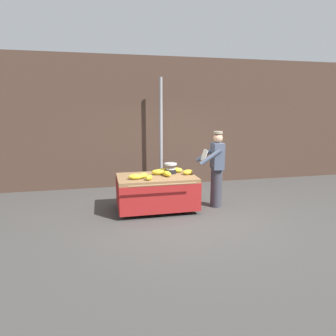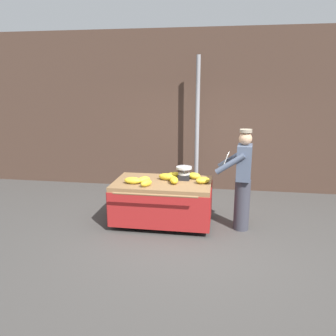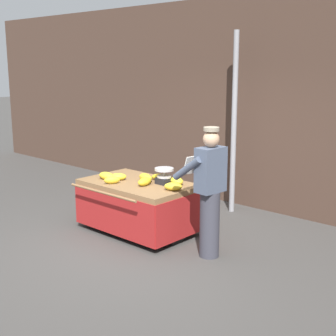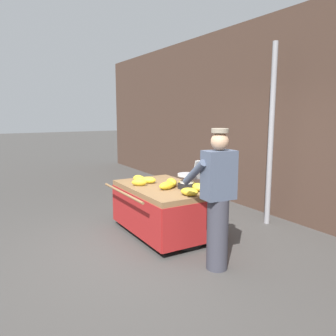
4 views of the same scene
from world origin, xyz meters
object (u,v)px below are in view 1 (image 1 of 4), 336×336
Objects in this scene: banana_cart at (157,185)px; banana_bunch_1 at (177,170)px; banana_bunch_0 at (167,174)px; banana_bunch_4 at (158,172)px; banana_bunch_6 at (143,176)px; banana_bunch_2 at (188,172)px; banana_bunch_5 at (136,177)px; street_pole at (161,135)px; banana_bunch_7 at (162,171)px; vendor_person at (216,169)px; weighing_scale at (171,168)px; banana_bunch_3 at (149,177)px.

banana_cart is 0.65m from banana_bunch_1.
banana_bunch_4 is (-0.16, 0.18, 0.00)m from banana_bunch_0.
banana_bunch_6 is at bearing -154.89° from banana_bunch_1.
banana_bunch_4 is at bearing 170.72° from banana_bunch_2.
banana_cart is 0.58m from banana_bunch_5.
banana_cart is 6.74× the size of banana_bunch_2.
street_pole is 1.77× the size of banana_cart.
street_pole is at bearing 68.14° from banana_bunch_6.
banana_bunch_0 reaches higher than banana_bunch_2.
vendor_person is (1.18, -0.35, 0.06)m from banana_bunch_7.
banana_bunch_4 reaches higher than banana_bunch_0.
banana_bunch_2 reaches higher than banana_bunch_6.
banana_bunch_5 is at bearing -150.00° from banana_bunch_4.
banana_bunch_2 reaches higher than banana_cart.
banana_bunch_7 is (-0.28, -1.48, -0.69)m from street_pole.
vendor_person is (1.14, 0.03, 0.05)m from banana_bunch_0.
street_pole is 1.86m from banana_bunch_4.
banana_bunch_2 is 1.19m from banana_bunch_5.
weighing_scale is (0.36, 0.18, 0.33)m from banana_cart.
banana_bunch_1 is at bearing 25.29° from banana_bunch_5.
banana_bunch_5 is at bearing -153.83° from banana_bunch_6.
street_pole is 11.92× the size of banana_bunch_2.
banana_bunch_2 is at bearing -57.00° from banana_bunch_1.
street_pole is 10.14× the size of banana_bunch_7.
banana_bunch_0 reaches higher than banana_bunch_3.
banana_bunch_0 is at bearing -48.46° from banana_bunch_4.
banana_bunch_2 is (0.18, -0.27, -0.00)m from banana_bunch_1.
banana_bunch_0 is at bearing -84.41° from banana_bunch_7.
vendor_person is at bearing -3.31° from banana_bunch_2.
banana_bunch_1 is at bearing 123.00° from banana_bunch_2.
banana_bunch_5 is at bearing -154.71° from banana_bunch_1.
banana_bunch_7 is at bearing -100.84° from street_pole.
banana_bunch_3 is at bearing -160.63° from banana_bunch_2.
banana_bunch_7 is (-0.35, 0.04, -0.01)m from banana_bunch_1.
banana_bunch_6 is at bearing -177.24° from vendor_person.
banana_bunch_6 reaches higher than banana_cart.
weighing_scale is at bearing -34.29° from banana_bunch_7.
weighing_scale is 1.00× the size of banana_bunch_0.
banana_cart is at bearing -152.87° from banana_bunch_1.
banana_cart is at bearing 178.25° from vendor_person.
banana_bunch_2 is (0.34, -0.19, -0.06)m from weighing_scale.
street_pole is 2.30m from banana_bunch_5.
banana_cart is 0.29m from banana_bunch_4.
weighing_scale is at bearing 24.75° from banana_bunch_6.
street_pole is 12.72× the size of banana_bunch_3.
banana_bunch_5 is 1.00× the size of banana_bunch_7.
banana_bunch_0 is at bearing -178.27° from vendor_person.
banana_cart is 0.44m from banana_bunch_7.
banana_bunch_2 reaches higher than banana_bunch_7.
banana_bunch_3 is at bearing -24.67° from banana_bunch_5.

